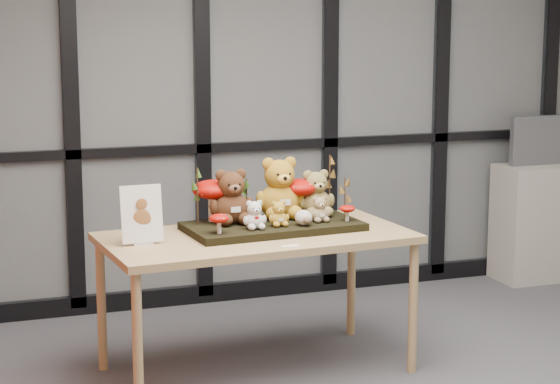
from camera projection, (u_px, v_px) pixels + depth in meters
name	position (u px, v px, depth m)	size (l,w,h in m)	color
room_shell	(450.00, 72.00, 4.41)	(5.00, 5.00, 5.00)	#AAA7A1
glass_partition	(267.00, 91.00, 6.75)	(4.90, 0.06, 2.78)	#2D383F
display_table	(256.00, 246.00, 5.42)	(1.69, 0.93, 0.77)	tan
diorama_tray	(273.00, 226.00, 5.51)	(0.94, 0.47, 0.04)	black
bear_pooh_yellow	(279.00, 184.00, 5.62)	(0.29, 0.26, 0.37)	#AD7A1D
bear_brown_medium	(231.00, 193.00, 5.47)	(0.25, 0.23, 0.33)	#442513
bear_tan_back	(316.00, 190.00, 5.68)	(0.22, 0.20, 0.29)	olive
bear_small_yellow	(279.00, 212.00, 5.41)	(0.12, 0.10, 0.15)	#BF8D28
bear_white_bow	(254.00, 213.00, 5.34)	(0.13, 0.12, 0.17)	white
bear_beige_small	(320.00, 208.00, 5.52)	(0.12, 0.11, 0.16)	#9A8057
plush_cream_hedgehog	(304.00, 217.00, 5.43)	(0.07, 0.06, 0.09)	beige
mushroom_back_left	(213.00, 199.00, 5.53)	(0.23, 0.23, 0.25)	#9D0A05
mushroom_back_right	(300.00, 195.00, 5.68)	(0.21, 0.21, 0.23)	#9D0A05
mushroom_front_left	(219.00, 223.00, 5.24)	(0.10, 0.10, 0.11)	#9D0A05
mushroom_front_right	(347.00, 212.00, 5.55)	(0.09, 0.09, 0.10)	#9D0A05
sprig_green_far_left	(198.00, 196.00, 5.44)	(0.05, 0.05, 0.31)	#1B3D0E
sprig_green_mid_left	(215.00, 202.00, 5.54)	(0.05, 0.05, 0.21)	#1B3D0E
sprig_dry_far_right	(330.00, 184.00, 5.73)	(0.05, 0.05, 0.34)	brown
sprig_dry_mid_right	(345.00, 197.00, 5.64)	(0.05, 0.05, 0.22)	brown
sprig_green_centre	(247.00, 198.00, 5.62)	(0.05, 0.05, 0.22)	#1B3D0E
sign_holder	(142.00, 217.00, 5.16)	(0.22, 0.06, 0.31)	silver
label_card	(290.00, 246.00, 5.14)	(0.09, 0.03, 0.00)	white
cabinet	(540.00, 222.00, 7.38)	(0.63, 0.37, 0.84)	#A19B90
monitor	(542.00, 140.00, 7.29)	(0.50, 0.05, 0.36)	#4E5156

